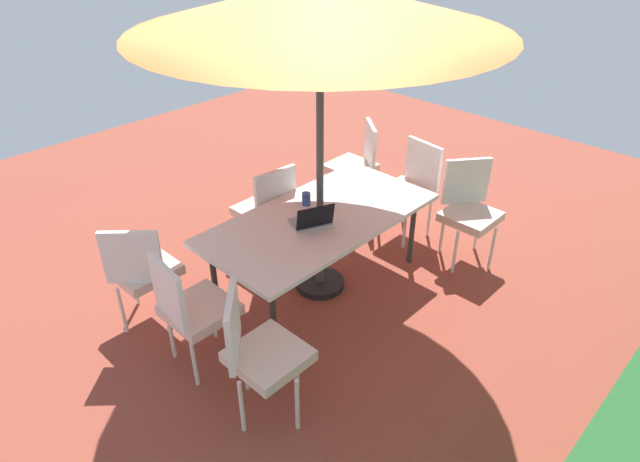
# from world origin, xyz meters

# --- Properties ---
(ground_plane) EXTENTS (10.00, 10.00, 0.02)m
(ground_plane) POSITION_xyz_m (0.00, 0.00, -0.01)
(ground_plane) COLOR brown
(dining_table) EXTENTS (2.06, 1.02, 0.73)m
(dining_table) POSITION_xyz_m (0.00, 0.00, 0.69)
(dining_table) COLOR silver
(dining_table) RESTS_ON ground_plane
(patio_umbrella) EXTENTS (2.73, 2.73, 2.58)m
(patio_umbrella) POSITION_xyz_m (0.00, 0.00, 2.39)
(patio_umbrella) COLOR #4C4C4C
(patio_umbrella) RESTS_ON ground_plane
(chair_northwest) EXTENTS (0.58, 0.58, 0.98)m
(chair_northwest) POSITION_xyz_m (-1.31, 0.68, 0.55)
(chair_northwest) COLOR beige
(chair_northwest) RESTS_ON ground_plane
(chair_southwest) EXTENTS (0.59, 0.58, 0.98)m
(chair_southwest) POSITION_xyz_m (-1.35, -0.74, 0.55)
(chair_southwest) COLOR beige
(chair_southwest) RESTS_ON ground_plane
(chair_east) EXTENTS (0.48, 0.47, 0.98)m
(chair_east) POSITION_xyz_m (1.33, 0.00, 0.55)
(chair_east) COLOR beige
(chair_east) RESTS_ON ground_plane
(chair_west) EXTENTS (0.49, 0.48, 0.98)m
(chair_west) POSITION_xyz_m (-1.30, 0.03, 0.55)
(chair_west) COLOR beige
(chair_west) RESTS_ON ground_plane
(chair_southeast) EXTENTS (0.59, 0.59, 0.98)m
(chair_southeast) POSITION_xyz_m (1.33, -0.67, 0.55)
(chair_southeast) COLOR beige
(chair_southeast) RESTS_ON ground_plane
(chair_south) EXTENTS (0.47, 0.48, 0.98)m
(chair_south) POSITION_xyz_m (-0.01, -0.69, 0.55)
(chair_south) COLOR beige
(chair_south) RESTS_ON ground_plane
(chair_northeast) EXTENTS (0.59, 0.59, 0.98)m
(chair_northeast) POSITION_xyz_m (1.28, 0.68, 0.55)
(chair_northeast) COLOR beige
(chair_northeast) RESTS_ON ground_plane
(laptop) EXTENTS (0.39, 0.35, 0.21)m
(laptop) POSITION_xyz_m (0.15, 0.05, 0.78)
(laptop) COLOR gray
(laptop) RESTS_ON dining_table
(cup) EXTENTS (0.08, 0.08, 0.11)m
(cup) POSITION_xyz_m (-0.06, -0.23, 0.79)
(cup) COLOR #334C99
(cup) RESTS_ON dining_table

